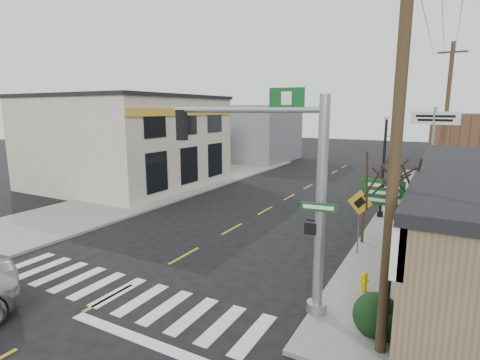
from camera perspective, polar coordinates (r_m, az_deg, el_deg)
The scene contains 18 objects.
ground at distance 13.31m, azimuth -19.32°, elevation -16.55°, with size 140.00×140.00×0.00m, color black.
sidewalk_right at distance 21.59m, azimuth 27.46°, elevation -6.40°, with size 6.00×38.00×0.13m, color gray.
sidewalk_left at distance 28.12m, azimuth -12.17°, elevation -1.65°, with size 6.00×38.00×0.13m, color gray.
center_line at distance 19.12m, azimuth -1.22°, elevation -7.46°, with size 0.12×56.00×0.01m, color gold.
crosswalk at distance 13.55m, azimuth -18.02°, elevation -15.95°, with size 11.00×2.20×0.01m, color silver.
left_building at distance 31.07m, azimuth -16.84°, elevation 5.51°, with size 12.00×12.00×6.80m, color beige.
bldg_distant_left at distance 44.61m, azimuth 1.80°, elevation 7.14°, with size 9.00×10.00×6.40m, color slate.
traffic_signal_pole at distance 10.70m, azimuth 8.41°, elevation -0.25°, with size 5.07×0.39×6.42m.
guide_sign at distance 17.15m, azimuth 20.81°, elevation -2.91°, with size 1.79×0.14×3.13m.
fire_hydrant at distance 13.22m, azimuth 18.40°, elevation -14.34°, with size 0.21×0.21×0.66m.
ped_crossing_sign at distance 15.86m, azimuth 17.74°, elevation -4.40°, with size 1.04×0.07×2.68m.
lamp_post at distance 21.56m, azimuth 21.24°, elevation 3.03°, with size 0.72×0.57×5.56m.
dance_center_sign at distance 24.88m, azimuth 27.40°, elevation 6.61°, with size 2.81×0.18×5.98m.
bare_tree at distance 12.03m, azimuth 22.34°, elevation 1.86°, with size 2.64×2.64×5.28m.
shrub_front at distance 11.16m, azimuth 20.00°, elevation -18.80°, with size 1.21×1.21×0.91m, color #1D3A1B.
shrub_back at distance 15.30m, azimuth 23.92°, elevation -11.16°, with size 1.00×1.00×0.75m, color black.
utility_pole_near at distance 8.98m, azimuth 22.71°, elevation 5.58°, with size 1.75×0.26×10.06m.
utility_pole_far at distance 28.77m, azimuth 28.87°, elevation 8.14°, with size 1.76×0.26×10.15m.
Camera 1 is at (9.02, -7.76, 5.96)m, focal length 28.00 mm.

